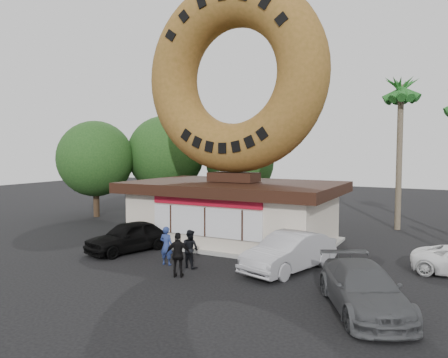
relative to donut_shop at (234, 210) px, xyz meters
name	(u,v)px	position (x,y,z in m)	size (l,w,h in m)	color
ground	(171,268)	(0.00, -5.98, -1.77)	(90.00, 90.00, 0.00)	black
donut_shop	(234,210)	(0.00, 0.00, 0.00)	(11.20, 7.20, 3.80)	beige
giant_donut	(234,76)	(0.00, 0.02, 7.19)	(10.32, 10.32, 2.63)	#95622B
tree_west	(166,154)	(-9.50, 7.02, 2.87)	(6.00, 6.00, 7.65)	#473321
tree_mid	(240,163)	(-4.00, 9.02, 2.25)	(5.20, 5.20, 6.63)	#473321
tree_far	(95,159)	(-13.00, 3.02, 2.56)	(5.60, 5.60, 7.14)	#473321
palm_near	(401,94)	(7.50, 8.02, 6.65)	(2.60, 2.60, 9.75)	#726651
street_lamp	(271,157)	(-1.86, 10.02, 2.72)	(2.11, 0.20, 8.00)	#59595E
person_left	(166,246)	(-0.45, -5.64, -0.92)	(0.62, 0.41, 1.70)	navy
person_center	(190,249)	(0.71, -5.54, -0.95)	(0.80, 0.62, 1.64)	black
person_right	(178,255)	(1.03, -6.91, -0.88)	(1.04, 0.43, 1.78)	black
car_black	(129,236)	(-3.55, -4.47, -1.02)	(1.77, 4.39, 1.50)	black
car_silver	(289,252)	(4.61, -3.99, -0.98)	(1.67, 4.80, 1.58)	#AFAEB4
car_grey	(364,289)	(8.19, -7.22, -1.05)	(2.01, 4.94, 1.43)	#545659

